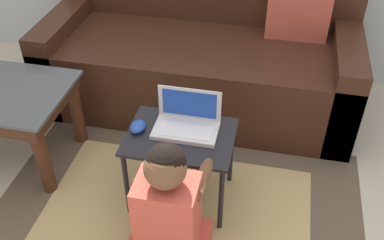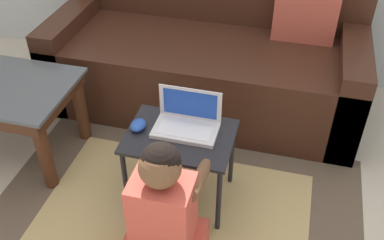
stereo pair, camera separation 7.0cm
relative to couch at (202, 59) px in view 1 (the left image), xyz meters
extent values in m
plane|color=beige|center=(0.16, -0.98, -0.29)|extent=(16.00, 16.00, 0.00)
cube|color=brown|center=(0.07, -1.08, -0.29)|extent=(1.81, 1.39, 0.01)
cube|color=tan|center=(0.07, -1.08, -0.28)|extent=(1.30, 1.00, 0.00)
cube|color=#381E14|center=(-0.01, -0.04, -0.07)|extent=(1.87, 0.82, 0.46)
cube|color=#381E14|center=(-0.87, -0.04, -0.02)|extent=(0.16, 0.82, 0.56)
cube|color=#381E14|center=(0.85, -0.04, -0.02)|extent=(0.16, 0.82, 0.56)
cube|color=#B24C3D|center=(0.55, 0.12, 0.34)|extent=(0.36, 0.14, 0.36)
cylinder|color=#422314|center=(-0.61, -0.98, -0.08)|extent=(0.07, 0.07, 0.44)
cylinder|color=#422314|center=(-0.61, -0.57, -0.08)|extent=(0.07, 0.07, 0.44)
cube|color=black|center=(0.07, -0.88, 0.11)|extent=(0.50, 0.37, 0.02)
cylinder|color=black|center=(-0.16, -1.04, -0.10)|extent=(0.02, 0.02, 0.39)
cylinder|color=black|center=(0.29, -1.04, -0.10)|extent=(0.02, 0.02, 0.39)
cylinder|color=black|center=(-0.16, -0.72, -0.10)|extent=(0.02, 0.02, 0.39)
cylinder|color=black|center=(0.29, -0.72, -0.10)|extent=(0.02, 0.02, 0.39)
cube|color=silver|center=(0.09, -0.85, 0.12)|extent=(0.30, 0.17, 0.02)
cube|color=silver|center=(0.09, -0.87, 0.14)|extent=(0.24, 0.10, 0.00)
cube|color=silver|center=(0.09, -0.77, 0.22)|extent=(0.30, 0.01, 0.17)
cube|color=#1E47B7|center=(0.09, -0.77, 0.22)|extent=(0.26, 0.00, 0.14)
ellipsoid|color=#234CB2|center=(-0.13, -0.88, 0.14)|extent=(0.07, 0.09, 0.04)
cube|color=#CC4C3D|center=(0.11, -1.28, 0.06)|extent=(0.25, 0.18, 0.33)
sphere|color=brown|center=(0.11, -1.28, 0.30)|extent=(0.16, 0.16, 0.16)
sphere|color=black|center=(0.11, -1.27, 0.31)|extent=(0.16, 0.16, 0.16)
cylinder|color=brown|center=(0.00, -1.15, 0.13)|extent=(0.06, 0.29, 0.14)
cylinder|color=brown|center=(0.23, -1.15, 0.13)|extent=(0.06, 0.29, 0.14)
camera|label=1|loc=(0.45, -2.41, 1.45)|focal=42.00mm
camera|label=2|loc=(0.52, -2.39, 1.45)|focal=42.00mm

